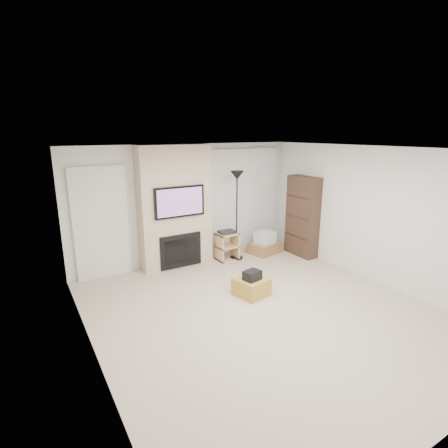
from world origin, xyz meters
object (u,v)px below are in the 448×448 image
av_stand (227,244)px  box_stack (265,244)px  ottoman (251,286)px  floor_lamp (237,190)px  bookshelf (302,216)px

av_stand → box_stack: (1.00, -0.06, -0.15)m
ottoman → floor_lamp: bearing=65.3°
ottoman → bookshelf: size_ratio=0.28×
floor_lamp → av_stand: bearing=161.5°
floor_lamp → box_stack: floor_lamp is taller
ottoman → bookshelf: bearing=26.9°
floor_lamp → box_stack: bearing=0.7°
ottoman → av_stand: (0.55, 1.70, 0.20)m
ottoman → av_stand: 1.80m
ottoman → box_stack: size_ratio=0.58×
box_stack → bookshelf: bookshelf is taller
floor_lamp → av_stand: (-0.20, 0.07, -1.19)m
av_stand → floor_lamp: bearing=-18.5°
floor_lamp → av_stand: floor_lamp is taller
floor_lamp → box_stack: 1.56m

